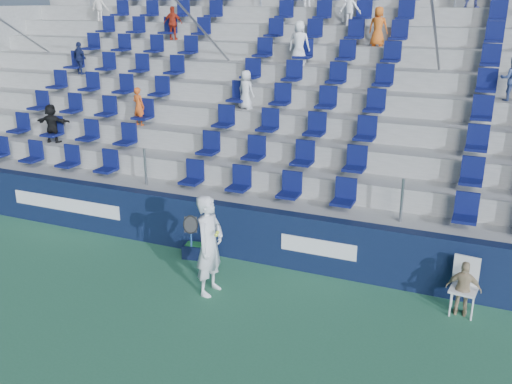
# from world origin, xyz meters

# --- Properties ---
(ground) EXTENTS (70.00, 70.00, 0.00)m
(ground) POSITION_xyz_m (0.00, 0.00, 0.00)
(ground) COLOR #31734E
(ground) RESTS_ON ground
(sponsor_wall) EXTENTS (24.00, 0.32, 1.20)m
(sponsor_wall) POSITION_xyz_m (0.00, 3.15, 0.60)
(sponsor_wall) COLOR #0F1A39
(sponsor_wall) RESTS_ON ground
(grandstand) EXTENTS (24.00, 8.17, 6.63)m
(grandstand) POSITION_xyz_m (0.00, 8.24, 2.14)
(grandstand) COLOR #A8A9A3
(grandstand) RESTS_ON ground
(tennis_player) EXTENTS (0.69, 0.75, 1.98)m
(tennis_player) POSITION_xyz_m (-0.19, 1.47, 0.99)
(tennis_player) COLOR silver
(tennis_player) RESTS_ON ground
(line_judge_chair) EXTENTS (0.51, 0.52, 1.05)m
(line_judge_chair) POSITION_xyz_m (4.36, 2.66, 0.60)
(line_judge_chair) COLOR white
(line_judge_chair) RESTS_ON ground
(line_judge) EXTENTS (0.61, 0.26, 1.05)m
(line_judge) POSITION_xyz_m (4.36, 2.50, 0.52)
(line_judge) COLOR tan
(line_judge) RESTS_ON ground
(ball_bin) EXTENTS (0.62, 0.47, 0.32)m
(ball_bin) POSITION_xyz_m (-1.21, 2.75, 0.17)
(ball_bin) COLOR black
(ball_bin) RESTS_ON ground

